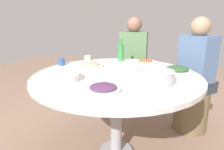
{
  "coord_description": "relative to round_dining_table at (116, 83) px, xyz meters",
  "views": [
    {
      "loc": [
        1.5,
        0.5,
        1.19
      ],
      "look_at": [
        0.1,
        -0.0,
        0.77
      ],
      "focal_mm": 32.1,
      "sensor_mm": 36.0,
      "label": 1
    }
  ],
  "objects": [
    {
      "name": "round_dining_table",
      "position": [
        0.0,
        0.0,
        0.0
      ],
      "size": [
        1.37,
        1.37,
        0.75
      ],
      "color": "#99999E",
      "rests_on": "ground"
    },
    {
      "name": "tea_cup_far",
      "position": [
        -0.41,
        -0.47,
        0.11
      ],
      "size": [
        0.07,
        0.07,
        0.06
      ],
      "primitive_type": "cylinder",
      "color": "silver",
      "rests_on": "round_dining_table"
    },
    {
      "name": "rice_bowl",
      "position": [
        0.11,
        0.32,
        0.12
      ],
      "size": [
        0.29,
        0.29,
        0.1
      ],
      "color": "#B2B5BA",
      "rests_on": "round_dining_table"
    },
    {
      "name": "soup_bowl",
      "position": [
        0.29,
        -0.33,
        0.11
      ],
      "size": [
        0.26,
        0.28,
        0.06
      ],
      "color": "white",
      "rests_on": "round_dining_table"
    },
    {
      "name": "dish_stirfry",
      "position": [
        -0.5,
        0.15,
        0.1
      ],
      "size": [
        0.2,
        0.2,
        0.04
      ],
      "color": "#ECE8CF",
      "rests_on": "round_dining_table"
    },
    {
      "name": "stool_for_diner_right",
      "position": [
        -0.99,
        -0.1,
        -0.45
      ],
      "size": [
        0.34,
        0.34,
        0.45
      ],
      "primitive_type": "cylinder",
      "color": "brown",
      "rests_on": "ground"
    },
    {
      "name": "diner_right",
      "position": [
        -0.99,
        -0.1,
        0.1
      ],
      "size": [
        0.37,
        0.36,
        0.76
      ],
      "color": "#2D333D",
      "rests_on": "stool_for_diner_right"
    },
    {
      "name": "dish_greens",
      "position": [
        -0.23,
        0.47,
        0.1
      ],
      "size": [
        0.24,
        0.24,
        0.06
      ],
      "color": "white",
      "rests_on": "round_dining_table"
    },
    {
      "name": "green_bottle",
      "position": [
        -0.54,
        -0.13,
        0.17
      ],
      "size": [
        0.06,
        0.06,
        0.23
      ],
      "color": "#32833F",
      "rests_on": "round_dining_table"
    },
    {
      "name": "tea_cup_near",
      "position": [
        -0.14,
        -0.62,
        0.11
      ],
      "size": [
        0.07,
        0.07,
        0.07
      ],
      "primitive_type": "cylinder",
      "color": "#2B5297",
      "rests_on": "round_dining_table"
    },
    {
      "name": "diner_left",
      "position": [
        -0.67,
        0.64,
        0.1
      ],
      "size": [
        0.47,
        0.47,
        0.76
      ],
      "color": "#2D333D",
      "rests_on": "stool_for_diner_left"
    },
    {
      "name": "dish_eggplant",
      "position": [
        0.4,
        0.04,
        0.1
      ],
      "size": [
        0.22,
        0.22,
        0.04
      ],
      "color": "silver",
      "rests_on": "round_dining_table"
    },
    {
      "name": "stool_for_diner_left",
      "position": [
        -0.67,
        0.64,
        -0.45
      ],
      "size": [
        0.35,
        0.35,
        0.45
      ],
      "primitive_type": "cylinder",
      "color": "brown",
      "rests_on": "ground"
    },
    {
      "name": "dish_shrimp",
      "position": [
        -0.18,
        -0.31,
        0.09
      ],
      "size": [
        0.21,
        0.21,
        0.04
      ],
      "color": "white",
      "rests_on": "round_dining_table"
    }
  ]
}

